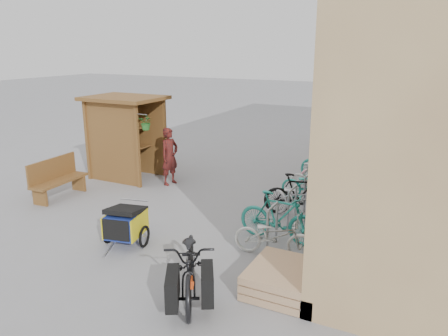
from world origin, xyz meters
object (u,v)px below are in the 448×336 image
at_px(cargo_bike, 191,265).
at_px(bike_1, 279,217).
at_px(person_kiosk, 170,156).
at_px(bike_3, 300,195).
at_px(bike_4, 311,186).
at_px(bike_6, 332,174).
at_px(pallet_stack, 282,279).
at_px(kiosk, 123,126).
at_px(bench, 57,178).
at_px(bike_2, 299,199).
at_px(child_trailer, 125,223).
at_px(bike_0, 274,236).
at_px(bike_7, 328,167).
at_px(bike_5, 314,181).
at_px(shopping_carts, 366,152).

distance_m(cargo_bike, bike_1, 2.56).
bearing_deg(person_kiosk, cargo_bike, -130.98).
relative_size(bike_3, bike_4, 1.05).
bearing_deg(bike_6, pallet_stack, 172.31).
height_order(kiosk, bench, kiosk).
height_order(cargo_bike, person_kiosk, person_kiosk).
bearing_deg(bike_2, bike_4, 14.54).
xyz_separation_m(child_trailer, bike_0, (2.77, 0.85, -0.06)).
bearing_deg(child_trailer, bike_3, 37.40).
distance_m(cargo_bike, person_kiosk, 5.85).
height_order(kiosk, bike_0, kiosk).
distance_m(bike_0, bike_7, 4.69).
xyz_separation_m(bike_4, bike_7, (0.03, 1.53, 0.11)).
xyz_separation_m(pallet_stack, bench, (-6.68, 1.65, 0.31)).
relative_size(bench, bike_7, 0.93).
xyz_separation_m(bike_0, bike_5, (-0.22, 3.49, 0.04)).
height_order(pallet_stack, cargo_bike, cargo_bike).
distance_m(pallet_stack, bike_0, 1.23).
xyz_separation_m(shopping_carts, bike_3, (-0.73, -4.35, -0.15)).
distance_m(cargo_bike, bike_0, 1.99).
height_order(bike_4, bike_6, bike_6).
distance_m(bike_0, bike_2, 1.96).
distance_m(child_trailer, bike_1, 3.03).
relative_size(bench, bike_6, 0.97).
distance_m(person_kiosk, bike_4, 4.01).
distance_m(bike_0, bike_3, 2.20).
bearing_deg(bike_7, bike_2, -163.25).
distance_m(person_kiosk, bike_7, 4.42).
relative_size(kiosk, pallet_stack, 2.08).
relative_size(person_kiosk, bike_3, 0.98).
xyz_separation_m(bench, bike_0, (6.14, -0.56, -0.12)).
height_order(pallet_stack, bike_7, bike_7).
relative_size(kiosk, child_trailer, 1.74).
xyz_separation_m(kiosk, bike_4, (5.54, 0.37, -1.14)).
relative_size(bike_4, bike_6, 0.93).
height_order(bike_3, bike_5, bike_3).
bearing_deg(pallet_stack, bike_4, 99.88).
bearing_deg(pallet_stack, bike_7, 97.05).
relative_size(shopping_carts, bike_0, 1.62).
bearing_deg(pallet_stack, bike_0, 116.57).
bearing_deg(bike_1, kiosk, 71.60).
distance_m(bike_1, bike_3, 1.54).
xyz_separation_m(bike_2, bike_5, (-0.09, 1.54, -0.02)).
relative_size(kiosk, bike_7, 1.42).
bearing_deg(bike_7, bike_1, -163.57).
xyz_separation_m(person_kiosk, bike_7, (4.00, 1.87, -0.28)).
distance_m(bench, bike_1, 6.01).
distance_m(bike_2, bike_3, 0.24).
bearing_deg(bike_4, shopping_carts, -9.13).
height_order(bike_3, bike_7, bike_7).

